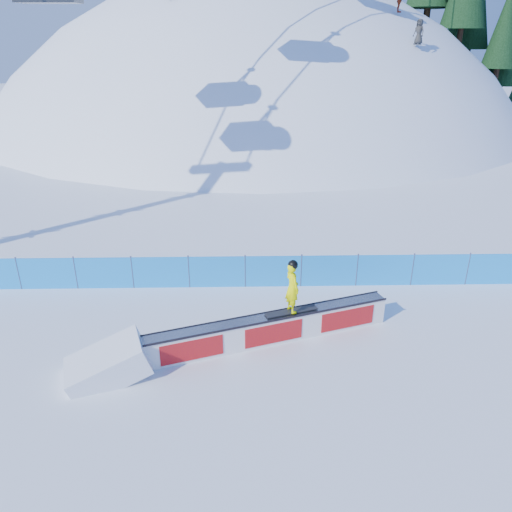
{
  "coord_description": "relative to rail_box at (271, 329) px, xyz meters",
  "views": [
    {
      "loc": [
        -0.97,
        -11.43,
        8.46
      ],
      "look_at": [
        -0.64,
        3.28,
        1.76
      ],
      "focal_mm": 35.0,
      "sensor_mm": 36.0,
      "label": 1
    }
  ],
  "objects": [
    {
      "name": "safety_fence",
      "position": [
        0.25,
        3.49,
        0.16
      ],
      "size": [
        22.05,
        0.05,
        1.3
      ],
      "color": "#148AEB",
      "rests_on": "ground"
    },
    {
      "name": "snow_ramp",
      "position": [
        -4.42,
        -1.48,
        -0.44
      ],
      "size": [
        2.55,
        2.03,
        1.39
      ],
      "primitive_type": null,
      "rotation": [
        0.0,
        -0.31,
        0.32
      ],
      "color": "white",
      "rests_on": "ground"
    },
    {
      "name": "snowboarder",
      "position": [
        0.61,
        0.2,
        1.27
      ],
      "size": [
        1.61,
        0.78,
        1.67
      ],
      "rotation": [
        0.0,
        0.0,
        1.99
      ],
      "color": "black",
      "rests_on": "rail_box"
    },
    {
      "name": "treeline",
      "position": [
        23.59,
        39.61,
        9.41
      ],
      "size": [
        22.19,
        11.6,
        21.13
      ],
      "color": "black",
      "rests_on": "ground"
    },
    {
      "name": "rail_box",
      "position": [
        0.0,
        0.0,
        0.0
      ],
      "size": [
        7.24,
        2.87,
        0.89
      ],
      "rotation": [
        0.0,
        0.0,
        0.32
      ],
      "color": "white",
      "rests_on": "ground"
    },
    {
      "name": "snow_hill",
      "position": [
        0.25,
        40.99,
        -18.44
      ],
      "size": [
        64.0,
        64.0,
        64.0
      ],
      "color": "white",
      "rests_on": "ground"
    },
    {
      "name": "ground",
      "position": [
        0.25,
        -1.01,
        -0.44
      ],
      "size": [
        160.0,
        160.0,
        0.0
      ],
      "primitive_type": "plane",
      "color": "white",
      "rests_on": "ground"
    }
  ]
}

